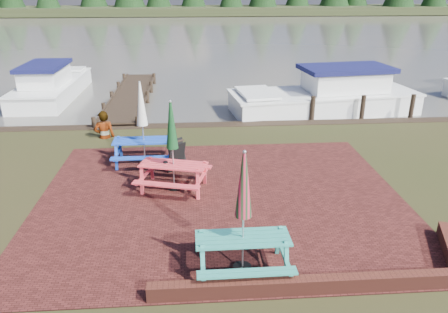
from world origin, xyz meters
TOP-DOWN VIEW (x-y plane):
  - ground at (0.00, 0.00)m, footprint 120.00×120.00m
  - paving at (0.00, 1.00)m, footprint 9.00×7.50m
  - brick_wall at (2.15, -2.42)m, footprint 6.21×1.79m
  - water at (0.00, 37.00)m, footprint 120.00×60.00m
  - picnic_table_teal at (0.20, -1.90)m, footprint 1.73×1.54m
  - picnic_table_red at (-1.18, 1.63)m, footprint 2.03×1.90m
  - picnic_table_blue at (-2.10, 3.45)m, footprint 1.75×1.56m
  - chalkboard at (-1.13, 2.89)m, footprint 0.54×0.79m
  - jetty at (-3.50, 11.28)m, footprint 1.76×9.08m
  - boat_jetty at (-7.31, 12.25)m, footprint 2.32×6.63m
  - boat_near at (5.03, 9.02)m, footprint 8.08×3.67m
  - person at (-3.70, 5.82)m, footprint 0.77×0.58m

SIDE VIEW (x-z plane):
  - ground at x=0.00m, z-range 0.00..0.00m
  - water at x=0.00m, z-range -0.01..0.01m
  - paving at x=0.00m, z-range 0.00..0.02m
  - jetty at x=-3.50m, z-range -0.39..0.61m
  - brick_wall at x=2.15m, z-range 0.00..0.30m
  - boat_jetty at x=-7.31m, z-range -0.58..1.33m
  - boat_near at x=5.03m, z-range -0.62..1.49m
  - chalkboard at x=-1.13m, z-range 0.01..0.87m
  - picnic_table_red at x=-1.18m, z-range -0.35..2.00m
  - picnic_table_teal at x=0.20m, z-range -0.36..2.03m
  - picnic_table_blue at x=-2.10m, z-range -0.36..2.07m
  - person at x=-3.70m, z-range 0.00..1.89m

